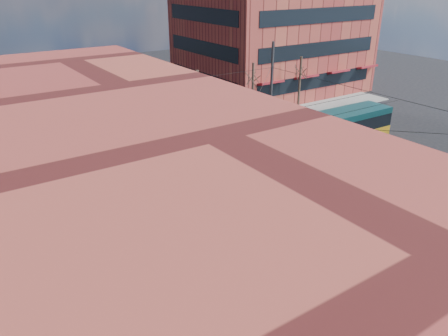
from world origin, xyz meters
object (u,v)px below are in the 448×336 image
(city_bus, at_px, (334,131))
(worker_ground, at_px, (186,234))
(flagger, at_px, (302,164))
(utility_truck, at_px, (208,183))
(traffic_cone, at_px, (170,257))

(city_bus, bearing_deg, worker_ground, -160.62)
(city_bus, height_order, flagger, city_bus)
(city_bus, xyz_separation_m, flagger, (-5.70, -2.40, -0.69))
(city_bus, relative_size, worker_ground, 5.83)
(utility_truck, height_order, traffic_cone, utility_truck)
(city_bus, relative_size, traffic_cone, 17.15)
(city_bus, distance_m, worker_ground, 17.94)
(traffic_cone, height_order, flagger, flagger)
(traffic_cone, relative_size, worker_ground, 0.34)
(traffic_cone, height_order, worker_ground, worker_ground)
(utility_truck, bearing_deg, worker_ground, -173.11)
(utility_truck, bearing_deg, flagger, -27.74)
(city_bus, bearing_deg, flagger, -156.04)
(worker_ground, xyz_separation_m, flagger, (11.31, 3.22, 0.09))
(flagger, bearing_deg, traffic_cone, -78.52)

